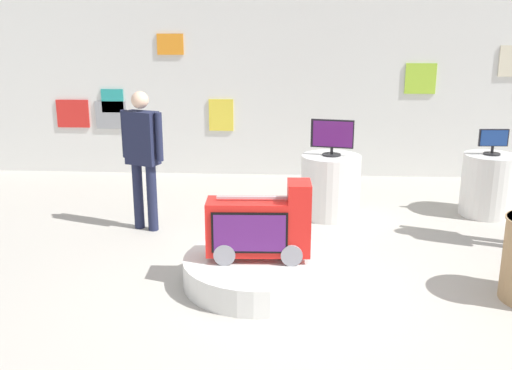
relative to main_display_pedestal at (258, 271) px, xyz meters
name	(u,v)px	position (x,y,z in m)	size (l,w,h in m)	color
ground_plane	(296,292)	(0.36, -0.17, -0.13)	(30.00, 30.00, 0.00)	#B2ADA3
back_wall_display	(296,81)	(0.37, 4.18, 1.39)	(11.15, 0.13, 3.03)	silver
main_display_pedestal	(258,271)	(0.00, 0.00, 0.00)	(1.43, 1.43, 0.26)	silver
novelty_firetruck_tv	(260,228)	(0.02, -0.01, 0.43)	(0.97, 0.41, 0.75)	gray
display_pedestal_left_rear	(330,186)	(0.81, 2.07, 0.27)	(0.75, 0.75, 0.80)	silver
tv_on_left_rear	(332,136)	(0.81, 2.07, 0.92)	(0.53, 0.23, 0.46)	black
display_pedestal_center_rear	(488,185)	(2.84, 2.24, 0.27)	(0.68, 0.68, 0.80)	silver
tv_on_center_rear	(493,141)	(2.84, 2.24, 0.85)	(0.37, 0.21, 0.33)	black
shopper_browsing_rear	(143,151)	(-1.44, 1.44, 0.84)	(0.53, 0.33, 1.66)	#1E233F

